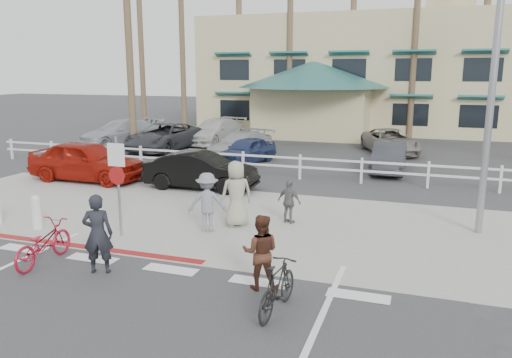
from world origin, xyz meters
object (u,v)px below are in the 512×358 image
at_px(bike_red, 43,243).
at_px(car_red_compact, 87,161).
at_px(sign_post, 118,182).
at_px(bike_black, 277,287).
at_px(car_white_sedan, 201,171).

height_order(bike_red, car_red_compact, car_red_compact).
relative_size(sign_post, bike_black, 1.82).
distance_m(bike_red, car_white_sedan, 7.74).
bearing_deg(bike_black, car_red_compact, -32.59).
bearing_deg(car_white_sedan, sign_post, -178.16).
relative_size(bike_red, car_red_compact, 0.39).
bearing_deg(sign_post, car_red_compact, 133.45).
distance_m(bike_red, car_red_compact, 8.85).
relative_size(sign_post, car_red_compact, 0.63).
height_order(bike_black, car_red_compact, car_red_compact).
xyz_separation_m(sign_post, car_red_compact, (-5.13, 5.42, -0.66)).
distance_m(sign_post, car_white_sedan, 5.64).
xyz_separation_m(bike_black, car_red_compact, (-10.15, 8.13, 0.31)).
distance_m(sign_post, bike_red, 2.43).
height_order(bike_black, car_white_sedan, car_white_sedan).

